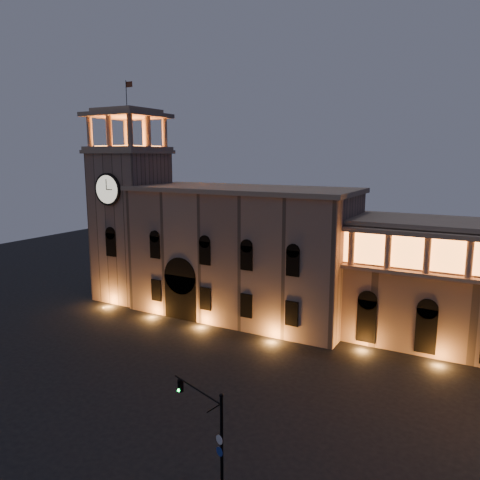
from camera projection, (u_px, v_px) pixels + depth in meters
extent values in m
plane|color=black|center=(151.00, 383.00, 45.28)|extent=(160.00, 160.00, 0.00)
cube|color=#91725E|center=(242.00, 254.00, 63.71)|extent=(30.00, 12.00, 17.00)
cube|color=tan|center=(242.00, 189.00, 62.15)|extent=(30.80, 12.80, 0.60)
cube|color=black|center=(183.00, 297.00, 62.86)|extent=(5.00, 1.40, 6.00)
cylinder|color=black|center=(183.00, 275.00, 62.33)|extent=(5.00, 1.40, 5.00)
cube|color=orange|center=(182.00, 298.00, 62.72)|extent=(4.20, 0.20, 5.00)
cube|color=#91725E|center=(132.00, 227.00, 71.16)|extent=(9.00, 9.00, 22.00)
cube|color=tan|center=(129.00, 152.00, 69.17)|extent=(9.80, 9.80, 0.50)
cylinder|color=black|center=(108.00, 189.00, 66.06)|extent=(4.60, 0.35, 4.60)
cylinder|color=beige|center=(107.00, 189.00, 65.94)|extent=(4.00, 0.12, 4.00)
cube|color=tan|center=(129.00, 148.00, 69.08)|extent=(9.40, 9.40, 0.50)
cube|color=orange|center=(129.00, 146.00, 69.03)|extent=(6.80, 6.80, 0.15)
cylinder|color=tan|center=(90.00, 132.00, 67.19)|extent=(0.76, 0.76, 4.20)
cylinder|color=tan|center=(109.00, 131.00, 65.39)|extent=(0.76, 0.76, 4.20)
cylinder|color=tan|center=(130.00, 130.00, 63.59)|extent=(0.76, 0.76, 4.20)
cylinder|color=tan|center=(126.00, 134.00, 73.74)|extent=(0.76, 0.76, 4.20)
cylinder|color=tan|center=(145.00, 133.00, 71.94)|extent=(0.76, 0.76, 4.20)
cylinder|color=tan|center=(165.00, 133.00, 70.14)|extent=(0.76, 0.76, 4.20)
cylinder|color=tan|center=(109.00, 133.00, 70.46)|extent=(0.76, 0.76, 4.20)
cylinder|color=tan|center=(148.00, 132.00, 66.87)|extent=(0.76, 0.76, 4.20)
cube|color=tan|center=(127.00, 115.00, 68.24)|extent=(9.80, 9.80, 0.60)
cube|color=tan|center=(127.00, 111.00, 68.13)|extent=(7.50, 7.50, 0.60)
cylinder|color=black|center=(126.00, 95.00, 67.73)|extent=(0.10, 0.10, 4.00)
plane|color=brown|center=(129.00, 84.00, 67.20)|extent=(1.20, 0.00, 1.20)
cylinder|color=tan|center=(351.00, 248.00, 52.58)|extent=(0.70, 0.70, 4.00)
cylinder|color=tan|center=(388.00, 251.00, 50.68)|extent=(0.70, 0.70, 4.00)
cylinder|color=tan|center=(427.00, 255.00, 48.79)|extent=(0.70, 0.70, 4.00)
cylinder|color=tan|center=(470.00, 259.00, 46.89)|extent=(0.70, 0.70, 4.00)
cylinder|color=black|center=(222.00, 450.00, 29.20)|extent=(0.20, 0.20, 7.13)
sphere|color=black|center=(221.00, 395.00, 28.55)|extent=(0.29, 0.29, 0.29)
cylinder|color=black|center=(197.00, 389.00, 30.54)|extent=(4.82, 1.87, 0.12)
cube|color=black|center=(181.00, 386.00, 32.07)|extent=(0.38, 0.37, 0.87)
cylinder|color=#0CE53F|center=(179.00, 390.00, 32.01)|extent=(0.20, 0.14, 0.18)
cylinder|color=silver|center=(219.00, 440.00, 29.02)|extent=(0.59, 0.25, 0.61)
cylinder|color=navy|center=(219.00, 452.00, 29.16)|extent=(0.59, 0.25, 0.61)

